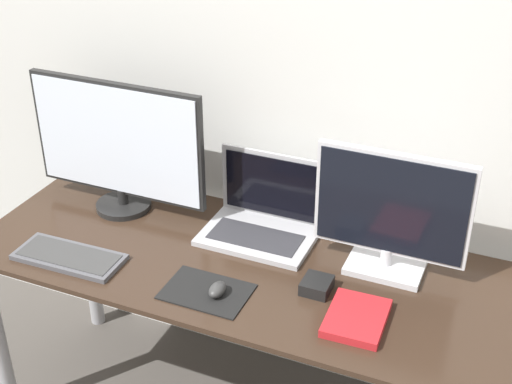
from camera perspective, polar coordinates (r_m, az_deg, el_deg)
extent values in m
cube|color=silver|center=(2.35, 3.50, 10.24)|extent=(7.00, 0.05, 2.50)
cube|color=#332319|center=(2.26, -0.44, -5.94)|extent=(1.82, 0.67, 0.02)
cylinder|color=#99999E|center=(3.03, -13.20, -4.87)|extent=(0.06, 0.06, 0.70)
cylinder|color=black|center=(2.58, -10.53, -1.04)|extent=(0.19, 0.19, 0.02)
cylinder|color=black|center=(2.57, -10.61, -0.33)|extent=(0.04, 0.04, 0.05)
cube|color=black|center=(2.47, -11.01, 4.15)|extent=(0.65, 0.02, 0.41)
cube|color=silver|center=(2.46, -11.18, 4.03)|extent=(0.62, 0.01, 0.39)
cube|color=silver|center=(2.26, 10.30, -5.86)|extent=(0.23, 0.16, 0.02)
cylinder|color=silver|center=(2.24, 10.38, -5.08)|extent=(0.04, 0.04, 0.06)
cube|color=silver|center=(2.15, 10.85, -0.97)|extent=(0.47, 0.02, 0.34)
cube|color=black|center=(2.14, 10.76, -1.14)|extent=(0.45, 0.01, 0.31)
cube|color=#ADADB2|center=(2.37, 0.14, -3.59)|extent=(0.37, 0.25, 0.02)
cube|color=#2D2D33|center=(2.35, -0.04, -3.60)|extent=(0.30, 0.14, 0.00)
cube|color=#ADADB2|center=(2.40, 1.34, 0.54)|extent=(0.37, 0.01, 0.24)
cube|color=black|center=(2.39, 1.25, 0.43)|extent=(0.33, 0.00, 0.21)
cube|color=#4C4C51|center=(2.35, -14.72, -5.06)|extent=(0.36, 0.16, 0.02)
cube|color=#383838|center=(2.34, -14.75, -4.87)|extent=(0.33, 0.13, 0.00)
cube|color=black|center=(2.14, -3.97, -7.95)|extent=(0.26, 0.18, 0.00)
ellipsoid|color=#333333|center=(2.11, -3.11, -7.81)|extent=(0.05, 0.07, 0.04)
cube|color=red|center=(2.04, 8.04, -9.96)|extent=(0.17, 0.21, 0.02)
cube|color=white|center=(2.04, 8.04, -9.96)|extent=(0.16, 0.21, 0.02)
cube|color=black|center=(2.14, 4.88, -7.45)|extent=(0.08, 0.09, 0.04)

